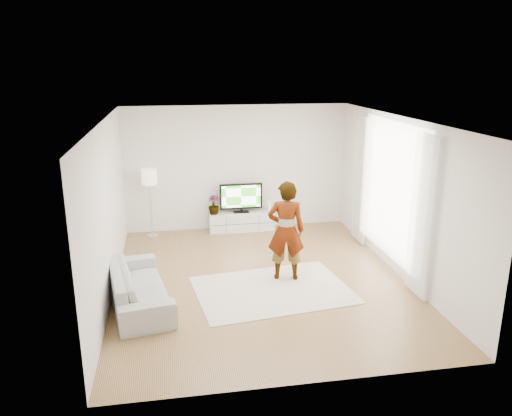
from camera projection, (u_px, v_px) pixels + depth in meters
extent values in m
plane|color=#AB7D4D|center=(260.00, 280.00, 8.79)|extent=(6.00, 6.00, 0.00)
plane|color=white|center=(261.00, 120.00, 8.00)|extent=(6.00, 6.00, 0.00)
cube|color=silver|center=(107.00, 211.00, 7.98)|extent=(0.02, 6.00, 2.80)
cube|color=silver|center=(400.00, 197.00, 8.80)|extent=(0.02, 6.00, 2.80)
cube|color=silver|center=(237.00, 168.00, 11.23)|extent=(5.00, 0.02, 2.80)
cube|color=silver|center=(309.00, 276.00, 5.56)|extent=(5.00, 0.02, 2.80)
cube|color=white|center=(392.00, 190.00, 9.07)|extent=(0.01, 2.60, 2.50)
cube|color=white|center=(422.00, 217.00, 7.85)|extent=(0.04, 0.70, 2.60)
cube|color=white|center=(361.00, 180.00, 10.31)|extent=(0.04, 0.70, 2.60)
cube|color=silver|center=(241.00, 221.00, 11.35)|extent=(1.47, 0.41, 0.41)
cube|color=black|center=(243.00, 224.00, 11.15)|extent=(1.43, 0.00, 0.01)
cube|color=black|center=(226.00, 225.00, 11.09)|extent=(0.01, 0.00, 0.36)
cube|color=black|center=(259.00, 223.00, 11.22)|extent=(0.01, 0.00, 0.36)
cube|color=black|center=(241.00, 212.00, 11.32)|extent=(0.34, 0.19, 0.02)
cube|color=black|center=(241.00, 210.00, 11.31)|extent=(0.07, 0.04, 0.07)
cube|color=black|center=(241.00, 196.00, 11.22)|extent=(0.96, 0.05, 0.58)
cube|color=green|center=(241.00, 197.00, 11.19)|extent=(0.88, 0.01, 0.50)
cube|color=white|center=(269.00, 206.00, 11.37)|extent=(0.08, 0.18, 0.23)
cube|color=#4CB2FF|center=(270.00, 206.00, 11.28)|extent=(0.01, 0.00, 0.13)
imported|color=#3F7238|center=(214.00, 205.00, 11.13)|extent=(0.25, 0.25, 0.43)
cube|color=beige|center=(272.00, 290.00, 8.39)|extent=(2.74, 2.13, 0.01)
imported|color=#334772|center=(286.00, 231.00, 8.61)|extent=(0.72, 0.54, 1.76)
imported|color=#AAAAA5|center=(139.00, 286.00, 7.85)|extent=(1.17, 2.20, 0.61)
cylinder|color=silver|center=(153.00, 235.00, 11.02)|extent=(0.26, 0.26, 0.02)
cylinder|color=silver|center=(151.00, 210.00, 10.86)|extent=(0.03, 0.03, 1.16)
cylinder|color=white|center=(149.00, 177.00, 10.65)|extent=(0.33, 0.33, 0.32)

